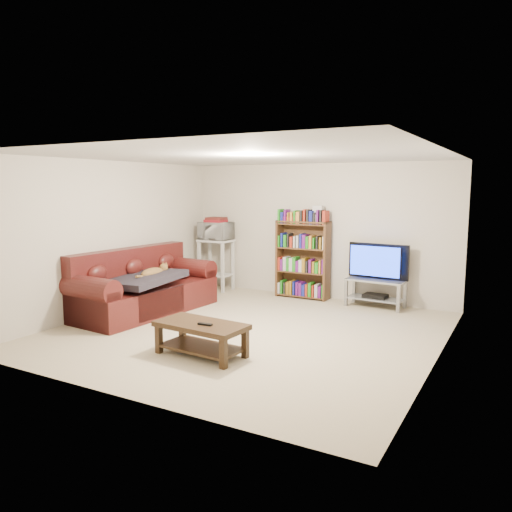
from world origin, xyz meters
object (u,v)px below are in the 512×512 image
Objects in this scene: coffee_table at (201,333)px; sofa at (142,290)px; bookshelf at (303,258)px; tv_stand at (375,288)px.

sofa is at bearing 152.61° from coffee_table.
coffee_table is 3.48m from bookshelf.
bookshelf is (1.84, 2.19, 0.37)m from sofa.
coffee_table is at bearing -86.91° from bookshelf.
sofa is 2.51× the size of tv_stand.
tv_stand reaches higher than coffee_table.
tv_stand is 0.70× the size of bookshelf.
bookshelf reaches higher than sofa.
sofa is 2.16× the size of coffee_table.
sofa is at bearing -142.96° from tv_stand.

